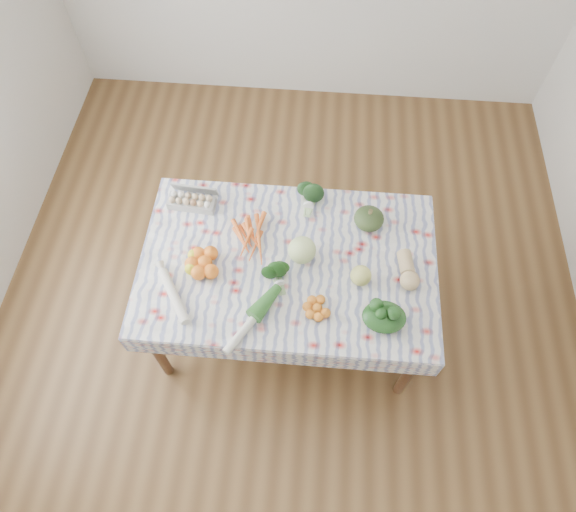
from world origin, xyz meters
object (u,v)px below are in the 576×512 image
object	(u,v)px
egg_carton	(191,202)
butternut_squash	(408,270)
kabocha_squash	(369,219)
grapefruit	(361,276)
dining_table	(288,269)
cabbage	(302,250)

from	to	relation	value
egg_carton	butternut_squash	distance (m)	1.31
kabocha_squash	butternut_squash	distance (m)	0.38
kabocha_squash	butternut_squash	size ratio (longest dim) A/B	0.76
butternut_squash	grapefruit	xyz separation A→B (m)	(-0.25, -0.06, 0.00)
dining_table	grapefruit	xyz separation A→B (m)	(0.40, -0.09, 0.14)
kabocha_squash	egg_carton	bearing A→B (deg)	177.54
cabbage	grapefruit	bearing A→B (deg)	-20.47
egg_carton	kabocha_squash	distance (m)	1.05
dining_table	egg_carton	size ratio (longest dim) A/B	5.74
butternut_squash	grapefruit	bearing A→B (deg)	-174.91
egg_carton	grapefruit	size ratio (longest dim) A/B	2.43
kabocha_squash	grapefruit	bearing A→B (deg)	-96.33
kabocha_squash	dining_table	bearing A→B (deg)	-146.78
cabbage	kabocha_squash	bearing A→B (deg)	34.91
cabbage	butternut_squash	world-z (taller)	cabbage
dining_table	cabbage	distance (m)	0.18
dining_table	cabbage	size ratio (longest dim) A/B	10.32
grapefruit	dining_table	bearing A→B (deg)	167.49
dining_table	butternut_squash	world-z (taller)	butternut_squash
cabbage	grapefruit	size ratio (longest dim) A/B	1.35
kabocha_squash	cabbage	size ratio (longest dim) A/B	1.12
butternut_squash	grapefruit	distance (m)	0.26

